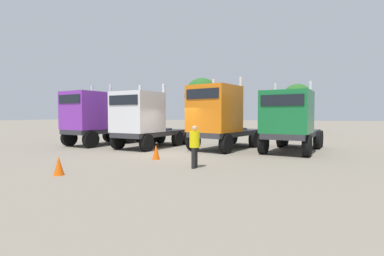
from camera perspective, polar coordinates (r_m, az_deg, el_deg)
name	(u,v)px	position (r m, az deg, el deg)	size (l,w,h in m)	color
ground	(172,154)	(15.65, -3.92, -5.09)	(200.00, 200.00, 0.00)	gray
semi_truck_purple	(93,118)	(20.74, -19.09, 1.93)	(3.68, 6.25, 4.22)	#333338
semi_truck_white	(143,119)	(18.09, -9.69, 1.74)	(3.38, 6.00, 4.07)	#333338
semi_truck_orange	(220,117)	(17.08, 5.50, 2.23)	(4.12, 6.48, 4.37)	#333338
semi_truck_green	(290,121)	(16.68, 18.89, 1.31)	(3.65, 6.63, 3.95)	#333338
visitor_in_hivis	(195,143)	(11.31, 0.51, -3.10)	(0.40, 0.44, 1.68)	black
traffic_cone_near	(156,152)	(13.64, -7.17, -4.76)	(0.36, 0.36, 0.70)	#F2590C
traffic_cone_mid	(59,166)	(11.06, -24.98, -6.82)	(0.36, 0.36, 0.66)	#F2590C
oak_far_left	(202,96)	(35.16, 1.97, 6.41)	(4.31, 4.31, 6.59)	#4C3823
oak_far_centre	(223,101)	(33.29, 6.29, 5.40)	(3.12, 3.12, 5.31)	#4C3823
oak_far_right	(297,99)	(35.87, 20.19, 5.45)	(3.49, 3.49, 5.74)	#4C3823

